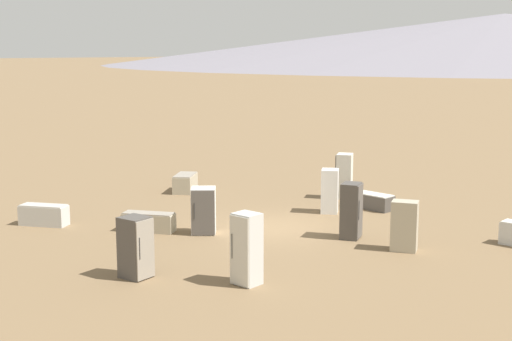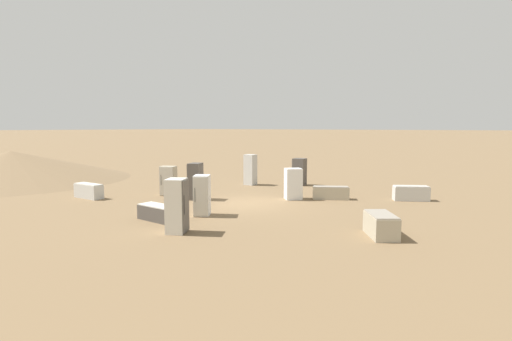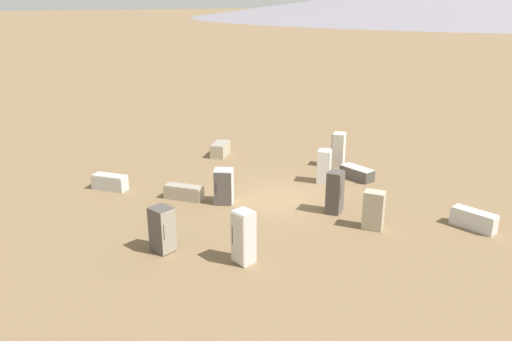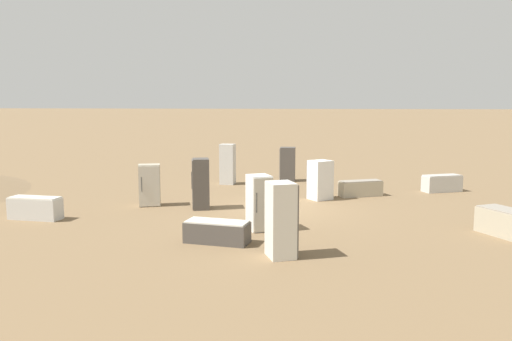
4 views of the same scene
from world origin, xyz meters
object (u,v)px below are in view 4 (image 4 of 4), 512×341
object	(u,v)px
discarded_fridge_0	(228,164)
discarded_fridge_7	(217,232)
discarded_fridge_8	(505,222)
discarded_fridge_10	(35,208)
discarded_fridge_11	(442,183)
discarded_fridge_2	(320,180)
discarded_fridge_3	(259,203)
discarded_fridge_9	(201,184)
discarded_fridge_6	(360,188)
discarded_fridge_5	(150,185)
discarded_fridge_4	(287,164)
discarded_fridge_1	(281,220)

from	to	relation	value
discarded_fridge_0	discarded_fridge_7	bearing A→B (deg)	-75.99
discarded_fridge_8	discarded_fridge_10	xyz separation A→B (m)	(-14.41, -1.89, -0.01)
discarded_fridge_7	discarded_fridge_11	xyz separation A→B (m)	(6.59, 10.25, 0.06)
discarded_fridge_8	discarded_fridge_11	distance (m)	7.39
discarded_fridge_2	discarded_fridge_3	distance (m)	5.49
discarded_fridge_8	discarded_fridge_10	bearing A→B (deg)	-29.68
discarded_fridge_2	discarded_fridge_11	size ratio (longest dim) A/B	0.89
discarded_fridge_8	discarded_fridge_9	world-z (taller)	discarded_fridge_9
discarded_fridge_6	discarded_fridge_2	bearing A→B (deg)	-84.58
discarded_fridge_6	discarded_fridge_3	bearing A→B (deg)	-52.85
discarded_fridge_7	discarded_fridge_2	bearing A→B (deg)	166.83
discarded_fridge_5	discarded_fridge_10	distance (m)	3.99
discarded_fridge_0	discarded_fridge_4	world-z (taller)	discarded_fridge_0
discarded_fridge_8	discarded_fridge_9	distance (m)	9.89
discarded_fridge_6	discarded_fridge_9	distance (m)	6.80
discarded_fridge_11	discarded_fridge_10	bearing A→B (deg)	93.09
discarded_fridge_4	discarded_fridge_5	world-z (taller)	discarded_fridge_4
discarded_fridge_6	discarded_fridge_7	world-z (taller)	discarded_fridge_6
discarded_fridge_4	discarded_fridge_9	xyz separation A→B (m)	(-1.62, -7.35, 0.08)
discarded_fridge_7	discarded_fridge_9	bearing A→B (deg)	-151.77
discarded_fridge_2	discarded_fridge_8	distance (m)	7.23
discarded_fridge_8	discarded_fridge_6	bearing A→B (deg)	-87.03
discarded_fridge_2	discarded_fridge_4	distance (m)	4.91
discarded_fridge_10	discarded_fridge_11	distance (m)	16.17
discarded_fridge_2	discarded_fridge_6	world-z (taller)	discarded_fridge_2
discarded_fridge_0	discarded_fridge_4	size ratio (longest dim) A/B	1.14
discarded_fridge_0	discarded_fridge_10	xyz separation A→B (m)	(-3.71, -8.66, -0.58)
discarded_fridge_3	discarded_fridge_7	bearing A→B (deg)	31.01
discarded_fridge_2	discarded_fridge_5	distance (m)	6.61
discarded_fridge_8	discarded_fridge_9	bearing A→B (deg)	-43.72
discarded_fridge_5	discarded_fridge_11	xyz separation A→B (m)	(10.74, 6.16, -0.41)
discarded_fridge_4	discarded_fridge_7	bearing A→B (deg)	173.34
discarded_fridge_0	discarded_fridge_7	world-z (taller)	discarded_fridge_0
discarded_fridge_4	discarded_fridge_10	xyz separation A→B (m)	(-6.22, -10.37, -0.47)
discarded_fridge_2	discarded_fridge_4	xyz separation A→B (m)	(-2.25, 4.37, 0.06)
discarded_fridge_0	discarded_fridge_8	world-z (taller)	discarded_fridge_0
discarded_fridge_1	discarded_fridge_4	world-z (taller)	discarded_fridge_1
discarded_fridge_8	discarded_fridge_11	size ratio (longest dim) A/B	0.97
discarded_fridge_4	discarded_fridge_7	xyz separation A→B (m)	(0.49, -11.42, -0.54)
discarded_fridge_6	discarded_fridge_9	xyz separation A→B (m)	(-5.38, -4.12, 0.59)
discarded_fridge_1	discarded_fridge_6	xyz separation A→B (m)	(1.31, 8.98, -0.61)
discarded_fridge_4	discarded_fridge_9	size ratio (longest dim) A/B	0.92
discarded_fridge_2	discarded_fridge_10	distance (m)	10.39
discarded_fridge_3	discarded_fridge_10	xyz separation A→B (m)	(-7.45, -0.60, -0.46)
discarded_fridge_3	discarded_fridge_6	distance (m)	7.03
discarded_fridge_4	discarded_fridge_2	bearing A→B (deg)	-161.86
discarded_fridge_4	discarded_fridge_6	world-z (taller)	discarded_fridge_4
discarded_fridge_2	discarded_fridge_5	xyz separation A→B (m)	(-5.91, -2.97, -0.00)
discarded_fridge_4	discarded_fridge_8	world-z (taller)	discarded_fridge_4
discarded_fridge_9	discarded_fridge_2	bearing A→B (deg)	-76.38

